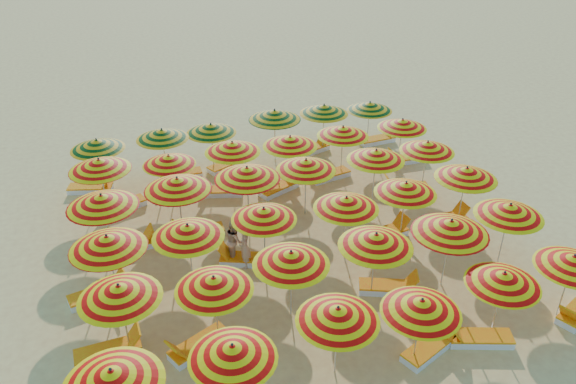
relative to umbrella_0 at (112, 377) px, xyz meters
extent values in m
plane|color=#EAC468|center=(6.22, 6.21, -2.01)|extent=(120.00, 120.00, 0.00)
cone|color=#D26000|center=(0.00, 0.00, 0.00)|extent=(2.27, 2.27, 0.41)
sphere|color=black|center=(0.00, 0.00, 0.24)|extent=(0.07, 0.07, 0.07)
cylinder|color=silver|center=(2.55, -0.02, -1.00)|extent=(0.04, 0.04, 2.03)
cone|color=#D26000|center=(2.55, -0.02, -0.12)|extent=(2.53, 2.53, 0.39)
sphere|color=black|center=(2.55, -0.02, 0.10)|extent=(0.07, 0.07, 0.07)
cylinder|color=silver|center=(5.21, 0.29, -0.99)|extent=(0.04, 0.04, 2.05)
cone|color=#D26000|center=(5.21, 0.29, -0.10)|extent=(2.33, 2.33, 0.39)
sphere|color=black|center=(5.21, 0.29, 0.13)|extent=(0.07, 0.07, 0.07)
cylinder|color=silver|center=(7.28, -0.07, -1.01)|extent=(0.04, 0.04, 2.01)
cone|color=#D26000|center=(7.28, -0.07, -0.14)|extent=(2.65, 2.65, 0.38)
sphere|color=black|center=(7.28, -0.07, 0.08)|extent=(0.07, 0.07, 0.07)
cylinder|color=silver|center=(9.87, 0.16, -1.02)|extent=(0.04, 0.04, 1.98)
cone|color=#D26000|center=(9.87, 0.16, -0.17)|extent=(2.56, 2.56, 0.38)
sphere|color=black|center=(9.87, 0.16, 0.05)|extent=(0.07, 0.07, 0.07)
cylinder|color=silver|center=(12.09, 0.10, -1.00)|extent=(0.04, 0.04, 2.02)
cone|color=#D26000|center=(12.09, 0.10, -0.13)|extent=(2.66, 2.66, 0.38)
sphere|color=black|center=(12.09, 0.10, 0.09)|extent=(0.07, 0.07, 0.07)
cylinder|color=silver|center=(0.37, 2.78, -0.95)|extent=(0.04, 0.04, 2.13)
cone|color=#D26000|center=(0.37, 2.78, -0.03)|extent=(2.75, 2.75, 0.40)
sphere|color=black|center=(0.37, 2.78, 0.20)|extent=(0.07, 0.07, 0.07)
cylinder|color=silver|center=(2.68, 2.39, -0.98)|extent=(0.04, 0.04, 2.06)
cone|color=#D26000|center=(2.68, 2.39, -0.09)|extent=(2.55, 2.55, 0.39)
sphere|color=black|center=(2.68, 2.39, 0.13)|extent=(0.07, 0.07, 0.07)
cylinder|color=silver|center=(4.88, 2.66, -0.95)|extent=(0.04, 0.04, 2.14)
cone|color=#D26000|center=(4.88, 2.66, -0.02)|extent=(2.83, 2.83, 0.41)
sphere|color=black|center=(4.88, 2.66, 0.21)|extent=(0.07, 0.07, 0.07)
cylinder|color=silver|center=(7.42, 2.63, -0.93)|extent=(0.04, 0.04, 2.16)
cone|color=#D26000|center=(7.42, 2.63, 0.00)|extent=(2.51, 2.51, 0.41)
sphere|color=black|center=(7.42, 2.63, 0.24)|extent=(0.07, 0.07, 0.07)
cylinder|color=silver|center=(9.70, 2.39, -0.88)|extent=(0.04, 0.04, 2.27)
cone|color=#D26000|center=(9.70, 2.39, 0.10)|extent=(2.99, 2.99, 0.43)
sphere|color=black|center=(9.70, 2.39, 0.35)|extent=(0.08, 0.08, 0.08)
cylinder|color=silver|center=(12.07, 2.74, -0.95)|extent=(0.04, 0.04, 2.13)
cone|color=#D26000|center=(12.07, 2.74, -0.03)|extent=(2.65, 2.65, 0.41)
sphere|color=black|center=(12.07, 2.74, 0.21)|extent=(0.07, 0.07, 0.07)
cylinder|color=silver|center=(0.25, 4.98, -0.91)|extent=(0.04, 0.04, 2.20)
cone|color=#D26000|center=(0.25, 4.98, 0.04)|extent=(2.26, 2.26, 0.42)
sphere|color=black|center=(0.25, 4.98, 0.28)|extent=(0.07, 0.07, 0.07)
cylinder|color=silver|center=(2.49, 4.89, -0.95)|extent=(0.04, 0.04, 2.14)
cone|color=#D26000|center=(2.49, 4.89, -0.02)|extent=(2.29, 2.29, 0.41)
sphere|color=black|center=(2.49, 4.89, 0.21)|extent=(0.07, 0.07, 0.07)
cylinder|color=silver|center=(4.89, 5.17, -0.99)|extent=(0.04, 0.04, 2.05)
cone|color=#D26000|center=(4.89, 5.17, -0.10)|extent=(2.69, 2.69, 0.39)
sphere|color=black|center=(4.89, 5.17, 0.13)|extent=(0.07, 0.07, 0.07)
cylinder|color=silver|center=(7.52, 4.86, -0.96)|extent=(0.04, 0.04, 2.10)
cone|color=#D26000|center=(7.52, 4.86, -0.05)|extent=(2.62, 2.62, 0.40)
sphere|color=black|center=(7.52, 4.86, 0.18)|extent=(0.07, 0.07, 0.07)
cylinder|color=silver|center=(9.79, 5.09, -0.97)|extent=(0.04, 0.04, 2.10)
cone|color=#D26000|center=(9.79, 5.09, -0.06)|extent=(2.76, 2.76, 0.40)
sphere|color=black|center=(9.79, 5.09, 0.17)|extent=(0.07, 0.07, 0.07)
cylinder|color=silver|center=(12.21, 5.20, -0.93)|extent=(0.04, 0.04, 2.17)
cone|color=#D26000|center=(12.21, 5.20, 0.01)|extent=(2.28, 2.28, 0.41)
sphere|color=black|center=(12.21, 5.20, 0.25)|extent=(0.07, 0.07, 0.07)
cylinder|color=silver|center=(0.24, 7.28, -0.88)|extent=(0.04, 0.04, 2.26)
cone|color=#D26000|center=(0.24, 7.28, 0.10)|extent=(2.85, 2.85, 0.43)
sphere|color=black|center=(0.24, 7.28, 0.34)|extent=(0.08, 0.08, 0.08)
cylinder|color=silver|center=(2.66, 7.61, -0.89)|extent=(0.04, 0.04, 2.25)
cone|color=#D26000|center=(2.66, 7.61, 0.09)|extent=(2.88, 2.88, 0.43)
sphere|color=black|center=(2.66, 7.61, 0.33)|extent=(0.08, 0.08, 0.08)
cylinder|color=silver|center=(5.02, 7.54, -0.87)|extent=(0.04, 0.04, 2.28)
cone|color=#D26000|center=(5.02, 7.54, 0.11)|extent=(3.01, 3.01, 0.43)
sphere|color=black|center=(5.02, 7.54, 0.36)|extent=(0.08, 0.08, 0.08)
cylinder|color=silver|center=(7.20, 7.61, -0.93)|extent=(0.04, 0.04, 2.18)
cone|color=#D26000|center=(7.20, 7.61, 0.02)|extent=(2.24, 2.24, 0.41)
sphere|color=black|center=(7.20, 7.61, 0.26)|extent=(0.07, 0.07, 0.07)
cylinder|color=silver|center=(9.93, 7.53, -0.94)|extent=(0.04, 0.04, 2.16)
cone|color=#D26000|center=(9.93, 7.53, 0.00)|extent=(2.33, 2.33, 0.41)
sphere|color=black|center=(9.93, 7.53, 0.24)|extent=(0.07, 0.07, 0.07)
cylinder|color=silver|center=(12.17, 7.63, -0.96)|extent=(0.04, 0.04, 2.10)
cone|color=#D26000|center=(12.17, 7.63, -0.05)|extent=(2.61, 2.61, 0.40)
sphere|color=black|center=(12.17, 7.63, 0.18)|extent=(0.07, 0.07, 0.07)
cylinder|color=silver|center=(0.30, 10.02, -0.91)|extent=(0.04, 0.04, 2.20)
cone|color=#D26000|center=(0.30, 10.02, 0.04)|extent=(2.47, 2.47, 0.42)
sphere|color=black|center=(0.30, 10.02, 0.28)|extent=(0.07, 0.07, 0.07)
cylinder|color=silver|center=(2.73, 10.00, -1.03)|extent=(0.04, 0.04, 1.97)
cone|color=#D26000|center=(2.73, 10.00, -0.17)|extent=(2.03, 2.03, 0.38)
sphere|color=black|center=(2.73, 10.00, 0.04)|extent=(0.07, 0.07, 0.07)
cylinder|color=silver|center=(5.13, 9.98, -0.95)|extent=(0.04, 0.04, 2.14)
cone|color=#D26000|center=(5.13, 9.98, -0.02)|extent=(2.79, 2.79, 0.41)
sphere|color=black|center=(5.13, 9.98, 0.21)|extent=(0.07, 0.07, 0.07)
cylinder|color=silver|center=(7.37, 9.74, -0.95)|extent=(0.04, 0.04, 2.14)
cone|color=#D26000|center=(7.37, 9.74, -0.02)|extent=(2.82, 2.82, 0.41)
sphere|color=black|center=(7.37, 9.74, 0.21)|extent=(0.07, 0.07, 0.07)
cylinder|color=silver|center=(9.72, 10.00, -0.96)|extent=(0.04, 0.04, 2.11)
cone|color=#D26000|center=(9.72, 10.00, -0.05)|extent=(2.40, 2.40, 0.40)
sphere|color=black|center=(9.72, 10.00, 0.19)|extent=(0.07, 0.07, 0.07)
cylinder|color=silver|center=(12.41, 9.97, -0.98)|extent=(0.04, 0.04, 2.06)
cone|color=#D26000|center=(12.41, 9.97, -0.09)|extent=(2.36, 2.36, 0.39)
sphere|color=black|center=(12.41, 9.97, 0.14)|extent=(0.07, 0.07, 0.07)
cylinder|color=silver|center=(0.31, 12.06, -0.98)|extent=(0.04, 0.04, 2.08)
cone|color=#6E5A05|center=(0.31, 12.06, -0.08)|extent=(2.59, 2.59, 0.40)
sphere|color=black|center=(0.31, 12.06, 0.15)|extent=(0.07, 0.07, 0.07)
cylinder|color=silver|center=(2.81, 12.17, -0.97)|extent=(0.04, 0.04, 2.10)
cone|color=#6E5A05|center=(2.81, 12.17, -0.06)|extent=(2.33, 2.33, 0.40)
sphere|color=black|center=(2.81, 12.17, 0.17)|extent=(0.07, 0.07, 0.07)
cylinder|color=silver|center=(4.79, 12.14, -0.98)|extent=(0.04, 0.04, 2.06)
cone|color=#6E5A05|center=(4.79, 12.14, -0.09)|extent=(2.30, 2.30, 0.39)
sphere|color=black|center=(4.79, 12.14, 0.13)|extent=(0.07, 0.07, 0.07)
cylinder|color=silver|center=(7.58, 12.29, -0.90)|extent=(0.04, 0.04, 2.24)
cone|color=#6E5A05|center=(7.58, 12.29, 0.07)|extent=(2.59, 2.59, 0.43)
sphere|color=black|center=(7.58, 12.29, 0.32)|extent=(0.07, 0.07, 0.07)
cylinder|color=silver|center=(9.89, 12.39, -0.94)|extent=(0.04, 0.04, 2.14)
cone|color=#6E5A05|center=(9.89, 12.39, -0.01)|extent=(2.37, 2.37, 0.41)
sphere|color=black|center=(9.89, 12.39, 0.22)|extent=(0.07, 0.07, 0.07)
cylinder|color=silver|center=(12.06, 12.27, -1.00)|extent=(0.04, 0.04, 2.04)
cone|color=#6E5A05|center=(12.06, 12.27, -0.11)|extent=(2.37, 2.37, 0.39)
sphere|color=black|center=(12.06, 12.27, 0.11)|extent=(0.07, 0.07, 0.07)
cube|color=white|center=(7.83, 0.07, -1.91)|extent=(1.79, 1.15, 0.20)
cube|color=orange|center=(7.83, 0.07, -1.78)|extent=(1.79, 1.15, 0.06)
cube|color=orange|center=(8.48, 0.32, -1.56)|extent=(0.55, 0.67, 0.48)
cube|color=white|center=(9.32, -0.08, -1.91)|extent=(1.80, 1.13, 0.20)
cube|color=orange|center=(9.32, -0.08, -1.78)|extent=(1.80, 1.13, 0.06)
cube|color=orange|center=(8.67, 0.16, -1.56)|extent=(0.54, 0.67, 0.48)
cube|color=orange|center=(12.00, -0.38, -1.56)|extent=(0.56, 0.68, 0.48)
cube|color=white|center=(-0.18, 2.76, -1.91)|extent=(1.72, 0.65, 0.20)
cube|color=orange|center=(-0.18, 2.76, -1.78)|extent=(1.72, 0.65, 0.06)
cube|color=orange|center=(0.52, 2.78, -1.56)|extent=(0.39, 0.59, 0.48)
cube|color=white|center=(2.13, 2.19, -1.91)|extent=(1.79, 1.23, 0.20)
cube|color=orange|center=(2.13, 2.19, -1.78)|extent=(1.79, 1.23, 0.06)
cube|color=orange|center=(1.50, 1.90, -1.56)|extent=(0.57, 0.68, 0.48)
cube|color=white|center=(7.97, 2.65, -1.91)|extent=(1.79, 1.21, 0.20)
cube|color=orange|center=(7.97, 2.65, -1.78)|extent=(1.79, 1.21, 0.06)
cube|color=orange|center=(8.61, 2.36, -1.56)|extent=(0.57, 0.68, 0.48)
cube|color=white|center=(-0.30, 5.22, -1.91)|extent=(1.78, 0.92, 0.20)
cube|color=orange|center=(-0.30, 5.22, -1.78)|extent=(1.78, 0.92, 0.06)
cube|color=orange|center=(0.38, 5.36, -1.56)|extent=(0.48, 0.64, 0.48)
cube|color=white|center=(4.34, 5.42, -1.91)|extent=(1.79, 1.21, 0.20)
cube|color=orange|center=(4.34, 5.42, -1.78)|extent=(1.79, 1.21, 0.06)
cube|color=orange|center=(3.69, 5.70, -1.56)|extent=(0.56, 0.68, 0.48)
cube|color=white|center=(9.24, 5.26, -1.91)|extent=(1.75, 0.76, 0.20)
cube|color=orange|center=(9.24, 5.26, -1.78)|extent=(1.75, 0.76, 0.06)
cube|color=orange|center=(9.93, 5.34, -1.56)|extent=(0.43, 0.62, 0.48)
cube|color=white|center=(11.66, 5.31, -1.91)|extent=(1.70, 0.58, 0.20)
cube|color=orange|center=(11.66, 5.31, -1.78)|extent=(1.70, 0.58, 0.06)
cube|color=orange|center=(12.36, 5.31, -1.56)|extent=(0.37, 0.58, 0.48)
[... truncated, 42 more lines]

